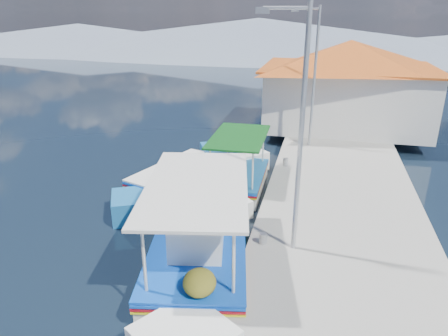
# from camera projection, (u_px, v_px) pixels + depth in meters

# --- Properties ---
(ground) EXTENTS (160.00, 160.00, 0.00)m
(ground) POSITION_uv_depth(u_px,v_px,m) (97.00, 284.00, 10.10)
(ground) COLOR black
(ground) RESTS_ON ground
(quay) EXTENTS (5.00, 44.00, 0.50)m
(quay) POSITION_uv_depth(u_px,v_px,m) (340.00, 197.00, 14.15)
(quay) COLOR gray
(quay) RESTS_ON ground
(bollards) EXTENTS (0.20, 17.20, 0.30)m
(bollards) POSITION_uv_depth(u_px,v_px,m) (277.00, 190.00, 13.79)
(bollards) COLOR #A5A8AD
(bollards) RESTS_ON quay
(main_caique) EXTENTS (3.43, 8.03, 2.70)m
(main_caique) POSITION_uv_depth(u_px,v_px,m) (200.00, 251.00, 10.54)
(main_caique) COLOR white
(main_caique) RESTS_ON ground
(caique_green_canopy) EXTENTS (1.97, 6.22, 2.32)m
(caique_green_canopy) POSITION_uv_depth(u_px,v_px,m) (239.00, 180.00, 15.36)
(caique_green_canopy) COLOR white
(caique_green_canopy) RESTS_ON ground
(caique_blue_hull) EXTENTS (3.59, 6.84, 1.28)m
(caique_blue_hull) POSITION_uv_depth(u_px,v_px,m) (183.00, 180.00, 15.36)
(caique_blue_hull) COLOR #195E9B
(caique_blue_hull) RESTS_ON ground
(harbor_building) EXTENTS (10.49, 10.49, 4.40)m
(harbor_building) POSITION_uv_depth(u_px,v_px,m) (347.00, 82.00, 21.33)
(harbor_building) COLOR silver
(harbor_building) RESTS_ON quay
(lamp_post_near) EXTENTS (1.21, 0.14, 6.00)m
(lamp_post_near) POSITION_uv_depth(u_px,v_px,m) (298.00, 123.00, 9.53)
(lamp_post_near) COLOR #A5A8AD
(lamp_post_near) RESTS_ON quay
(lamp_post_far) EXTENTS (1.21, 0.14, 6.00)m
(lamp_post_far) POSITION_uv_depth(u_px,v_px,m) (313.00, 71.00, 17.69)
(lamp_post_far) COLOR #A5A8AD
(lamp_post_far) RESTS_ON quay
(mountain_ridge) EXTENTS (171.40, 96.00, 5.50)m
(mountain_ridge) POSITION_uv_depth(u_px,v_px,m) (338.00, 42.00, 58.67)
(mountain_ridge) COLOR slate
(mountain_ridge) RESTS_ON ground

